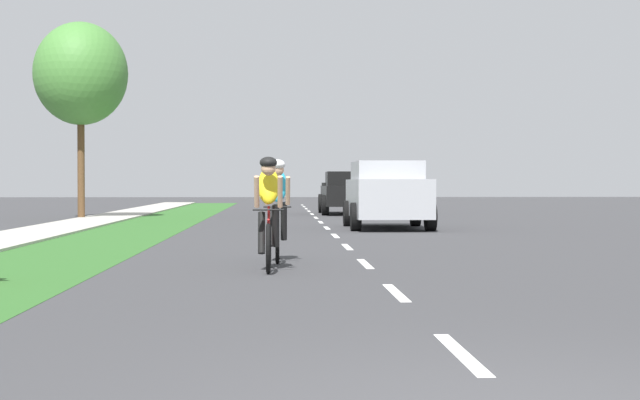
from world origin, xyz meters
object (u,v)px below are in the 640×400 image
at_px(pickup_black, 349,193).
at_px(cyclist_trailing, 277,209).
at_px(suv_silver, 387,193).
at_px(cyclist_lead, 269,212).
at_px(street_tree_near, 81,74).

bearing_deg(pickup_black, cyclist_trailing, -96.69).
xyz_separation_m(suv_silver, pickup_black, (-0.18, 12.15, -0.12)).
distance_m(cyclist_lead, pickup_black, 25.19).
relative_size(cyclist_trailing, suv_silver, 0.37).
height_order(suv_silver, street_tree_near, street_tree_near).
bearing_deg(cyclist_lead, suv_silver, 76.72).
xyz_separation_m(cyclist_lead, cyclist_trailing, (0.12, 1.64, 0.00)).
bearing_deg(cyclist_trailing, pickup_black, 83.31).
relative_size(cyclist_lead, pickup_black, 0.34).
height_order(cyclist_trailing, street_tree_near, street_tree_near).
height_order(cyclist_trailing, suv_silver, suv_silver).
bearing_deg(pickup_black, suv_silver, -89.17).
bearing_deg(street_tree_near, cyclist_lead, -72.29).
xyz_separation_m(cyclist_lead, street_tree_near, (-6.52, 20.42, 4.07)).
relative_size(cyclist_trailing, pickup_black, 0.34).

